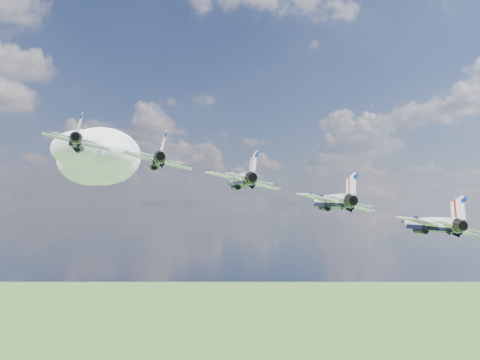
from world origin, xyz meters
TOP-DOWN VIEW (x-y plane):
  - cloud_far at (48.06, 210.57)m, footprint 62.24×48.90m
  - jet_0 at (-29.16, 10.37)m, footprint 14.05×16.20m
  - jet_1 at (-21.17, 1.70)m, footprint 14.05×16.20m
  - jet_2 at (-13.17, -6.98)m, footprint 14.05×16.20m
  - jet_3 at (-5.18, -15.65)m, footprint 14.05×16.20m
  - jet_4 at (2.81, -24.32)m, footprint 14.05×16.20m

SIDE VIEW (x-z plane):
  - jet_4 at x=2.81m, z-range 139.97..145.97m
  - jet_3 at x=-5.18m, z-range 142.76..148.76m
  - jet_2 at x=-13.17m, z-range 145.55..151.55m
  - jet_1 at x=-21.17m, z-range 148.34..154.34m
  - jet_0 at x=-29.16m, z-range 151.13..157.13m
  - cloud_far at x=48.06m, z-range 159.79..184.24m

